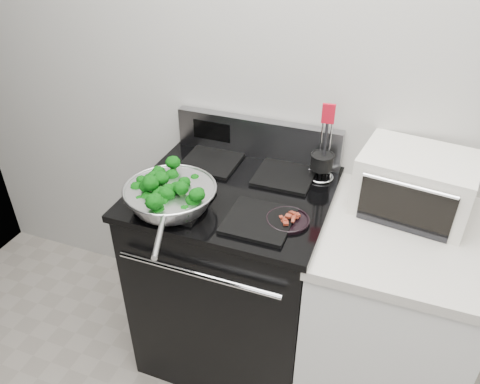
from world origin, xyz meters
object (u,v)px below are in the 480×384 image
at_px(gas_range, 234,272).
at_px(toaster_oven, 415,183).
at_px(skillet, 170,195).
at_px(bacon_plate, 288,218).
at_px(utensil_holder, 322,165).

xyz_separation_m(gas_range, toaster_oven, (0.68, 0.16, 0.55)).
distance_m(skillet, bacon_plate, 0.45).
bearing_deg(toaster_oven, bacon_plate, -137.03).
relative_size(skillet, bacon_plate, 3.34).
bearing_deg(toaster_oven, skillet, -149.22).
bearing_deg(bacon_plate, toaster_oven, 34.88).
relative_size(gas_range, toaster_oven, 2.50).
bearing_deg(bacon_plate, utensil_holder, 82.57).
bearing_deg(gas_range, toaster_oven, 12.81).
bearing_deg(bacon_plate, gas_range, 153.45).
distance_m(gas_range, skillet, 0.58).
relative_size(bacon_plate, utensil_holder, 0.48).
height_order(gas_range, skillet, gas_range).
distance_m(skillet, toaster_oven, 0.93).
relative_size(gas_range, utensil_holder, 3.31).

